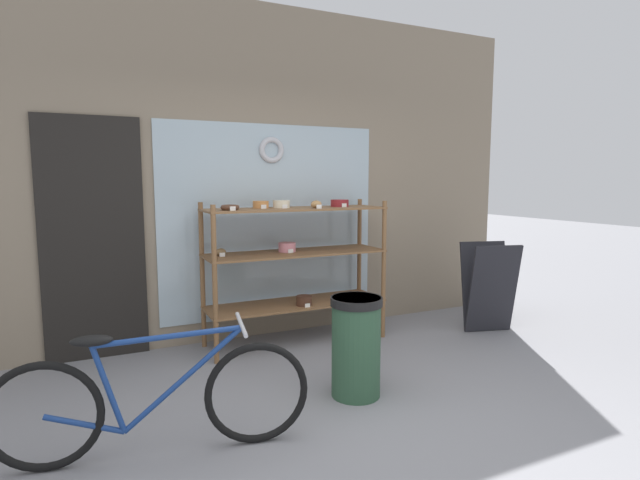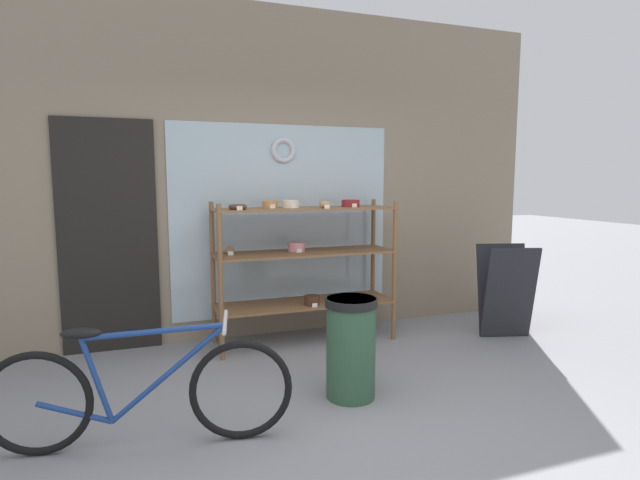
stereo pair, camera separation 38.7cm
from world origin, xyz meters
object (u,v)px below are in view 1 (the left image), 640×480
(trash_bin, at_px, (356,343))
(bicycle, at_px, (154,400))
(display_case, at_px, (295,254))
(sandwich_board, at_px, (489,287))

(trash_bin, bearing_deg, bicycle, -171.43)
(bicycle, bearing_deg, trash_bin, 18.92)
(display_case, bearing_deg, sandwich_board, -15.68)
(bicycle, relative_size, trash_bin, 2.38)
(display_case, distance_m, trash_bin, 1.39)
(display_case, relative_size, bicycle, 0.99)
(display_case, height_order, sandwich_board, display_case)
(trash_bin, bearing_deg, sandwich_board, 20.85)
(display_case, xyz_separation_m, bicycle, (-1.49, -1.52, -0.53))
(sandwich_board, height_order, trash_bin, sandwich_board)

